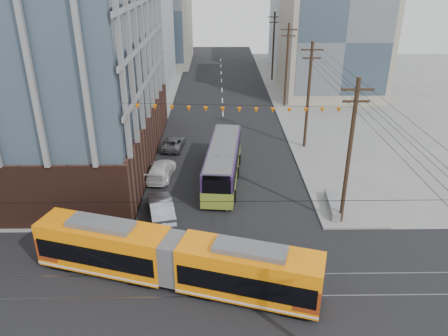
{
  "coord_description": "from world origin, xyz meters",
  "views": [
    {
      "loc": [
        -0.68,
        -16.94,
        17.54
      ],
      "look_at": [
        -0.27,
        10.69,
        4.73
      ],
      "focal_mm": 35.0,
      "sensor_mm": 36.0,
      "label": 1
    }
  ],
  "objects": [
    {
      "name": "parked_car_white",
      "position": [
        -5.88,
        18.98,
        0.74
      ],
      "size": [
        2.56,
        5.28,
        1.48
      ],
      "primitive_type": "imported",
      "rotation": [
        0.0,
        0.0,
        3.04
      ],
      "color": "silver",
      "rests_on": "ground"
    },
    {
      "name": "bg_bldg_nw_near",
      "position": [
        -17.0,
        52.0,
        9.0
      ],
      "size": [
        18.0,
        16.0,
        18.0
      ],
      "primitive_type": "cube",
      "color": "#8C99A5",
      "rests_on": "ground"
    },
    {
      "name": "jersey_barrier",
      "position": [
        8.3,
        12.92,
        0.42
      ],
      "size": [
        1.31,
        4.27,
        0.84
      ],
      "primitive_type": "cube",
      "rotation": [
        0.0,
        0.0,
        -0.09
      ],
      "color": "slate",
      "rests_on": "ground"
    },
    {
      "name": "city_bus",
      "position": [
        -0.23,
        18.45,
        1.68
      ],
      "size": [
        3.72,
        12.02,
        3.35
      ],
      "primitive_type": null,
      "rotation": [
        0.0,
        0.0,
        -0.1
      ],
      "color": "#311C4B",
      "rests_on": "ground"
    },
    {
      "name": "parked_car_silver",
      "position": [
        -5.07,
        12.03,
        0.82
      ],
      "size": [
        2.84,
        5.24,
        1.64
      ],
      "primitive_type": "imported",
      "rotation": [
        0.0,
        0.0,
        3.38
      ],
      "color": "#8D93A2",
      "rests_on": "ground"
    },
    {
      "name": "utility_pole_far",
      "position": [
        8.5,
        56.0,
        5.5
      ],
      "size": [
        0.3,
        0.3,
        11.0
      ],
      "primitive_type": "cylinder",
      "color": "black",
      "rests_on": "ground"
    },
    {
      "name": "bg_bldg_ne_far",
      "position": [
        18.0,
        68.0,
        7.0
      ],
      "size": [
        16.0,
        16.0,
        14.0
      ],
      "primitive_type": "cube",
      "color": "#8C99A5",
      "rests_on": "ground"
    },
    {
      "name": "ground",
      "position": [
        0.0,
        0.0,
        0.0
      ],
      "size": [
        160.0,
        160.0,
        0.0
      ],
      "primitive_type": "plane",
      "color": "slate"
    },
    {
      "name": "parked_car_grey",
      "position": [
        -5.35,
        25.91,
        0.61
      ],
      "size": [
        2.54,
        4.59,
        1.22
      ],
      "primitive_type": "imported",
      "rotation": [
        0.0,
        0.0,
        3.02
      ],
      "color": "#57585C",
      "rests_on": "ground"
    },
    {
      "name": "bg_bldg_ne_near",
      "position": [
        16.0,
        48.0,
        8.0
      ],
      "size": [
        14.0,
        14.0,
        16.0
      ],
      "primitive_type": "cube",
      "color": "gray",
      "rests_on": "ground"
    },
    {
      "name": "bg_bldg_nw_far",
      "position": [
        -14.0,
        72.0,
        10.0
      ],
      "size": [
        16.0,
        18.0,
        20.0
      ],
      "primitive_type": "cube",
      "color": "gray",
      "rests_on": "ground"
    },
    {
      "name": "streetcar",
      "position": [
        -3.38,
        4.36,
        1.69
      ],
      "size": [
        17.45,
        7.53,
        3.37
      ],
      "primitive_type": null,
      "rotation": [
        0.0,
        0.0,
        -0.3
      ],
      "color": "orange",
      "rests_on": "ground"
    }
  ]
}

